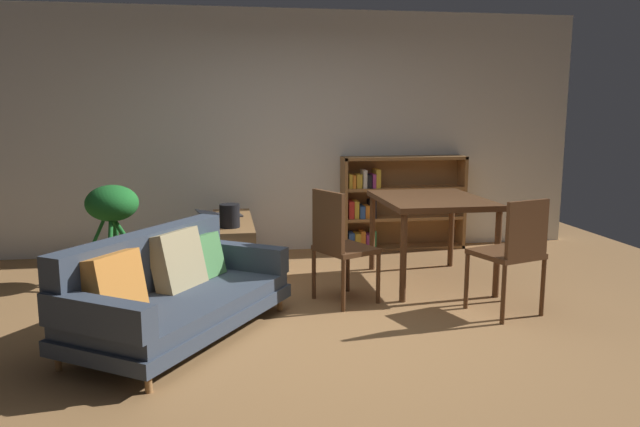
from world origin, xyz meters
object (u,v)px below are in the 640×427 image
at_px(dining_chair_near, 513,249).
at_px(open_laptop, 221,214).
at_px(media_console, 233,246).
at_px(dining_chair_far, 338,241).
at_px(bookshelf, 395,204).
at_px(potted_floor_plant, 113,217).
at_px(fabric_couch, 171,289).
at_px(dining_table, 431,206).
at_px(desk_speaker, 230,216).

bearing_deg(dining_chair_near, open_laptop, 139.60).
bearing_deg(open_laptop, media_console, -67.45).
xyz_separation_m(dining_chair_far, bookshelf, (1.03, 1.90, -0.00)).
height_order(dining_chair_far, bookshelf, bookshelf).
height_order(dining_chair_near, bookshelf, bookshelf).
xyz_separation_m(potted_floor_plant, dining_chair_far, (1.96, -0.96, -0.09)).
height_order(fabric_couch, dining_chair_near, dining_chair_near).
xyz_separation_m(open_laptop, dining_table, (1.92, -0.92, 0.18)).
height_order(potted_floor_plant, dining_chair_far, dining_chair_far).
distance_m(open_laptop, bookshelf, 2.05).
height_order(potted_floor_plant, dining_chair_near, dining_chair_near).
bearing_deg(dining_chair_near, desk_speaker, 149.52).
bearing_deg(fabric_couch, dining_chair_far, 22.03).
bearing_deg(desk_speaker, dining_chair_far, -40.46).
xyz_separation_m(desk_speaker, dining_table, (1.84, -0.28, 0.09)).
height_order(media_console, bookshelf, bookshelf).
height_order(dining_table, dining_chair_far, dining_chair_far).
distance_m(dining_table, bookshelf, 1.45).
bearing_deg(dining_table, dining_chair_near, -71.80).
bearing_deg(open_laptop, dining_chair_near, -40.40).
bearing_deg(desk_speaker, fabric_couch, -109.00).
distance_m(dining_chair_far, bookshelf, 2.16).
distance_m(dining_table, dining_chair_near, 1.06).
bearing_deg(bookshelf, dining_chair_near, -83.96).
relative_size(open_laptop, desk_speaker, 2.27).
xyz_separation_m(media_console, dining_table, (1.81, -0.66, 0.46)).
relative_size(media_console, bookshelf, 0.95).
distance_m(desk_speaker, bookshelf, 2.23).
bearing_deg(media_console, dining_chair_far, -53.03).
relative_size(dining_chair_near, bookshelf, 0.65).
xyz_separation_m(fabric_couch, dining_chair_near, (2.61, 0.01, 0.19)).
bearing_deg(desk_speaker, media_console, 85.79).
distance_m(media_console, dining_table, 1.99).
bearing_deg(dining_table, desk_speaker, 171.27).
relative_size(media_console, open_laptop, 2.77).
bearing_deg(media_console, bookshelf, 22.18).
height_order(desk_speaker, dining_chair_far, dining_chair_far).
relative_size(fabric_couch, potted_floor_plant, 2.07).
height_order(potted_floor_plant, bookshelf, bookshelf).
height_order(fabric_couch, bookshelf, bookshelf).
xyz_separation_m(potted_floor_plant, dining_table, (2.92, -0.49, 0.10)).
xyz_separation_m(dining_table, bookshelf, (0.07, 1.43, -0.19)).
bearing_deg(dining_chair_far, open_laptop, 124.66).
relative_size(desk_speaker, dining_chair_near, 0.23).
xyz_separation_m(desk_speaker, dining_chair_far, (0.88, -0.75, -0.11)).
bearing_deg(fabric_couch, desk_speaker, 71.00).
height_order(open_laptop, dining_chair_far, dining_chair_far).
height_order(fabric_couch, desk_speaker, desk_speaker).
bearing_deg(bookshelf, potted_floor_plant, -162.44).
relative_size(dining_table, bookshelf, 0.81).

